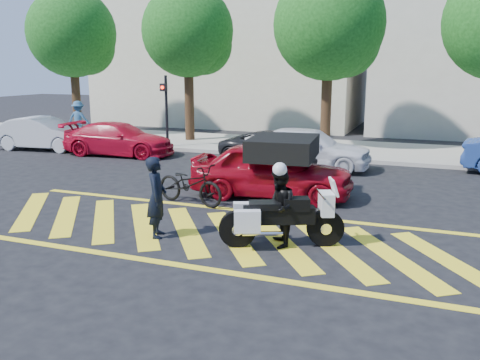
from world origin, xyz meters
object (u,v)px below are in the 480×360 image
(police_motorcycle, at_px, (280,218))
(parked_left, at_px, (119,139))
(parked_far_left, at_px, (44,134))
(bicycle, at_px, (190,184))
(officer_moto, at_px, (279,208))
(red_convertible, at_px, (272,170))
(officer_bike, at_px, (157,197))
(parked_mid_left, at_px, (280,148))
(parked_mid_right, at_px, (308,148))

(police_motorcycle, bearing_deg, parked_left, 115.95)
(parked_far_left, bearing_deg, police_motorcycle, -127.71)
(parked_far_left, height_order, parked_left, parked_far_left)
(bicycle, xyz_separation_m, police_motorcycle, (3.14, -2.27, 0.06))
(officer_moto, distance_m, parked_far_left, 15.39)
(red_convertible, bearing_deg, parked_far_left, 64.38)
(parked_far_left, bearing_deg, officer_bike, -134.78)
(bicycle, relative_size, police_motorcycle, 0.87)
(bicycle, distance_m, officer_moto, 3.86)
(officer_bike, xyz_separation_m, officer_moto, (2.59, 0.36, -0.07))
(officer_bike, xyz_separation_m, parked_mid_left, (0.07, 8.80, -0.25))
(parked_far_left, bearing_deg, red_convertible, -116.21)
(parked_far_left, distance_m, parked_mid_left, 10.61)
(bicycle, distance_m, parked_left, 8.44)
(officer_bike, relative_size, parked_mid_right, 0.39)
(parked_far_left, bearing_deg, parked_mid_right, -96.15)
(officer_bike, distance_m, parked_far_left, 13.48)
(officer_moto, xyz_separation_m, red_convertible, (-1.34, 3.76, -0.04))
(officer_bike, bearing_deg, bicycle, -11.19)
(officer_bike, relative_size, parked_left, 0.38)
(officer_bike, relative_size, police_motorcycle, 0.73)
(parked_far_left, distance_m, parked_left, 3.86)
(parked_left, bearing_deg, parked_mid_left, -91.70)
(bicycle, bearing_deg, parked_mid_right, -4.04)
(police_motorcycle, relative_size, parked_left, 0.52)
(red_convertible, xyz_separation_m, parked_mid_left, (-1.18, 4.68, -0.15))
(parked_mid_left, bearing_deg, parked_mid_right, -100.52)
(officer_moto, height_order, parked_far_left, officer_moto)
(parked_mid_right, bearing_deg, parked_far_left, 89.24)
(parked_mid_left, relative_size, parked_mid_right, 1.00)
(red_convertible, bearing_deg, officer_moto, -165.90)
(officer_moto, bearing_deg, bicycle, -148.87)
(police_motorcycle, bearing_deg, parked_far_left, 125.41)
(parked_mid_right, bearing_deg, officer_bike, 170.98)
(officer_bike, xyz_separation_m, parked_far_left, (-10.53, 8.41, -0.16))
(parked_mid_left, distance_m, parked_mid_right, 1.22)
(officer_moto, height_order, parked_mid_left, officer_moto)
(officer_moto, relative_size, red_convertible, 0.36)
(officer_bike, height_order, parked_far_left, officer_bike)
(officer_moto, height_order, parked_mid_right, officer_moto)
(bicycle, bearing_deg, parked_far_left, 72.65)
(parked_left, distance_m, parked_mid_left, 6.75)
(bicycle, distance_m, red_convertible, 2.34)
(officer_bike, bearing_deg, parked_far_left, 28.69)
(police_motorcycle, xyz_separation_m, red_convertible, (-1.36, 3.77, 0.16))
(bicycle, height_order, red_convertible, red_convertible)
(police_motorcycle, relative_size, parked_mid_right, 0.54)
(bicycle, height_order, officer_moto, officer_moto)
(parked_mid_right, bearing_deg, parked_mid_left, 70.76)
(officer_bike, distance_m, bicycle, 2.69)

